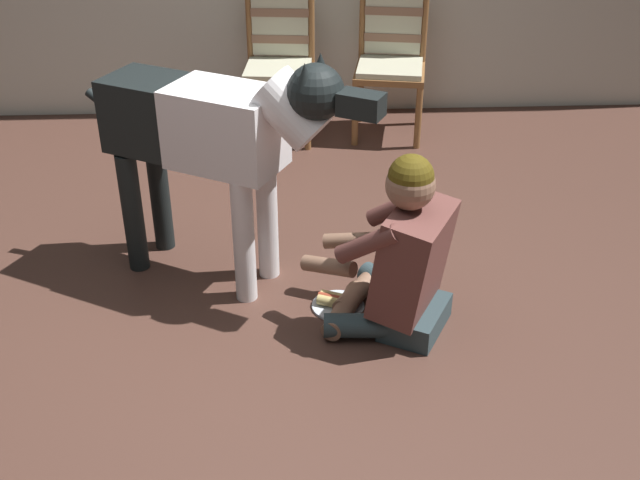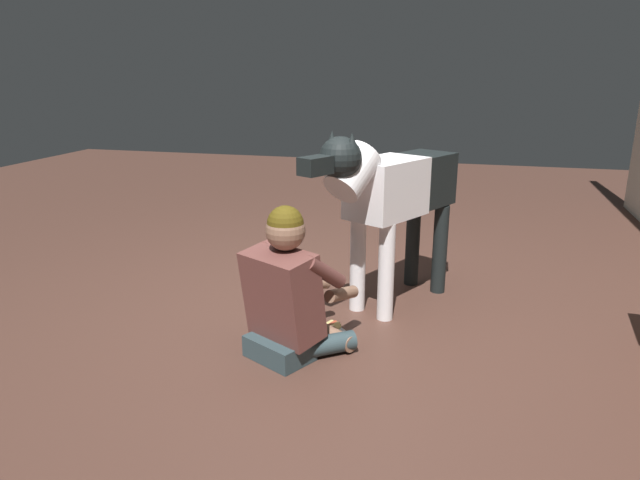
{
  "view_description": "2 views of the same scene",
  "coord_description": "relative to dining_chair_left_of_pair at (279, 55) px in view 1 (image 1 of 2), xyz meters",
  "views": [
    {
      "loc": [
        0.14,
        -2.92,
        2.18
      ],
      "look_at": [
        0.28,
        0.05,
        0.4
      ],
      "focal_mm": 44.35,
      "sensor_mm": 36.0,
      "label": 1
    },
    {
      "loc": [
        3.38,
        0.86,
        1.52
      ],
      "look_at": [
        0.42,
        0.08,
        0.6
      ],
      "focal_mm": 32.19,
      "sensor_mm": 36.0,
      "label": 2
    }
  ],
  "objects": [
    {
      "name": "large_dog",
      "position": [
        -0.29,
        -1.83,
        0.23
      ],
      "size": [
        1.37,
        0.81,
        1.19
      ],
      "color": "white",
      "rests_on": "ground"
    },
    {
      "name": "person_sitting_on_floor",
      "position": [
        0.52,
        -2.26,
        -0.2
      ],
      "size": [
        0.71,
        0.63,
        0.84
      ],
      "color": "#2E3F44",
      "rests_on": "ground"
    },
    {
      "name": "dining_chair_right_of_pair",
      "position": [
        0.75,
        -0.0,
        0.0
      ],
      "size": [
        0.53,
        0.53,
        0.98
      ],
      "color": "brown",
      "rests_on": "ground"
    },
    {
      "name": "hot_dog_on_plate",
      "position": [
        0.26,
        -2.12,
        -0.52
      ],
      "size": [
        0.25,
        0.25,
        0.06
      ],
      "color": "silver",
      "rests_on": "ground"
    },
    {
      "name": "dining_chair_left_of_pair",
      "position": [
        0.0,
        0.0,
        0.0
      ],
      "size": [
        0.5,
        0.51,
        0.98
      ],
      "color": "brown",
      "rests_on": "ground"
    },
    {
      "name": "ground_plane",
      "position": [
        -0.11,
        -2.23,
        -0.54
      ],
      "size": [
        12.8,
        12.8,
        0.0
      ],
      "primitive_type": "plane",
      "color": "#4A2F26"
    }
  ]
}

